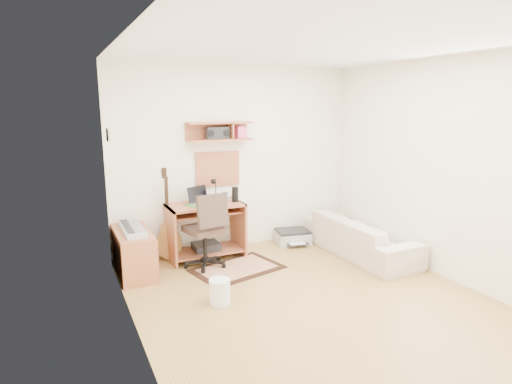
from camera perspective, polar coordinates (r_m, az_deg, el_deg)
name	(u,v)px	position (r m, az deg, el deg)	size (l,w,h in m)	color
floor	(311,300)	(4.75, 7.34, -14.18)	(3.60, 4.00, 0.01)	#A98346
ceiling	(318,46)	(4.31, 8.29, 18.84)	(3.60, 4.00, 0.01)	white
back_wall	(237,158)	(6.10, -2.60, 4.54)	(3.60, 0.01, 2.60)	white
left_wall	(131,197)	(3.69, -16.39, -0.69)	(0.01, 4.00, 2.60)	white
right_wall	(442,169)	(5.53, 23.65, 2.82)	(0.01, 4.00, 2.60)	white
wall_shelf	(220,131)	(5.83, -4.88, 8.12)	(0.90, 0.25, 0.26)	#B1623E
cork_board	(218,169)	(5.98, -5.15, 3.11)	(0.64, 0.03, 0.49)	#A78753
wall_photo	(108,135)	(5.11, -19.26, 7.24)	(0.02, 0.20, 0.15)	#4C8CBF
desk	(206,231)	(5.83, -6.77, -5.18)	(1.00, 0.55, 0.75)	#B1623E
laptop	(203,196)	(5.68, -7.15, -0.49)	(0.31, 0.31, 0.24)	silver
speaker	(235,194)	(5.81, -2.82, -0.32)	(0.09, 0.09, 0.20)	black
desk_lamp	(216,189)	(5.90, -5.43, 0.35)	(0.10, 0.10, 0.31)	black
pencil_cup	(225,196)	(5.92, -4.18, -0.56)	(0.08, 0.08, 0.11)	#324F96
boombox	(217,133)	(5.81, -5.27, 7.91)	(0.31, 0.14, 0.16)	black
rug	(237,268)	(5.50, -2.55, -10.21)	(1.08, 0.72, 0.01)	beige
task_chair	(205,229)	(5.46, -6.90, -4.99)	(0.51, 0.51, 1.00)	#3A2922
cabinet	(134,252)	(5.48, -16.11, -7.80)	(0.40, 0.90, 0.55)	#B1623E
music_keyboard	(132,228)	(5.38, -16.30, -4.71)	(0.23, 0.74, 0.06)	#B2B5BA
guitar	(168,215)	(5.76, -11.70, -2.98)	(0.33, 0.21, 1.25)	#B87E38
waste_basket	(220,292)	(4.59, -4.89, -13.17)	(0.22, 0.22, 0.27)	white
printer	(292,237)	(6.49, 4.92, -6.07)	(0.50, 0.39, 0.19)	#A5A8AA
sofa	(360,230)	(6.07, 13.84, -5.02)	(1.79, 0.52, 0.70)	beige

